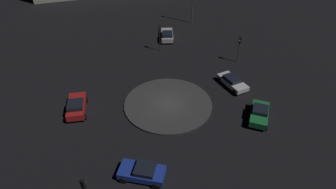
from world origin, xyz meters
TOP-DOWN VIEW (x-y plane):
  - ground_plane at (0.00, 0.00)m, footprint 114.70×114.70m
  - roundabout_island at (0.00, 0.00)m, footprint 10.36×10.36m
  - car_white at (3.51, -8.33)m, footprint 4.69×3.53m
  - car_blue at (-10.15, 2.52)m, footprint 2.86×4.37m
  - car_green at (-2.84, -9.93)m, footprint 4.48×3.21m
  - car_silver at (17.31, -0.38)m, footprint 4.50×2.11m
  - car_red at (-0.98, 10.36)m, footprint 4.53×2.63m
  - traffic_light_southeast at (9.57, -10.29)m, footprint 0.38×0.39m
  - traffic_light_east at (13.28, 0.86)m, footprint 0.36×0.31m

SIDE VIEW (x-z plane):
  - ground_plane at x=0.00m, z-range 0.00..0.00m
  - roundabout_island at x=0.00m, z-range 0.00..0.21m
  - car_white at x=3.51m, z-range 0.05..1.36m
  - car_blue at x=-10.15m, z-range 0.03..1.41m
  - car_silver at x=17.31m, z-range 0.03..1.49m
  - car_green at x=-2.84m, z-range 0.04..1.50m
  - car_red at x=-0.98m, z-range 0.02..1.58m
  - traffic_light_southeast at x=9.57m, z-range 0.84..4.75m
  - traffic_light_east at x=13.28m, z-range 0.89..5.07m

